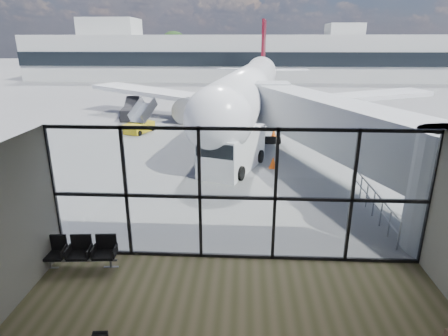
# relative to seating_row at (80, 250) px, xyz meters

# --- Properties ---
(ground) EXTENTS (220.00, 220.00, 0.00)m
(ground) POSITION_rel_seating_row_xyz_m (5.01, 40.75, -0.58)
(ground) COLOR slate
(ground) RESTS_ON ground
(lounge_shell) EXTENTS (12.02, 8.01, 4.51)m
(lounge_shell) POSITION_rel_seating_row_xyz_m (5.01, -4.05, 2.07)
(lounge_shell) COLOR brown
(lounge_shell) RESTS_ON ground
(glass_curtain_wall) EXTENTS (12.10, 0.12, 4.50)m
(glass_curtain_wall) POSITION_rel_seating_row_xyz_m (5.01, 0.75, 1.67)
(glass_curtain_wall) COLOR white
(glass_curtain_wall) RESTS_ON ground
(jet_bridge) EXTENTS (8.00, 16.50, 4.33)m
(jet_bridge) POSITION_rel_seating_row_xyz_m (9.91, 7.83, 2.18)
(jet_bridge) COLOR #AAAEB0
(jet_bridge) RESTS_ON ground
(apron_railing) EXTENTS (0.06, 5.46, 1.11)m
(apron_railing) POSITION_rel_seating_row_xyz_m (10.61, 4.25, 0.14)
(apron_railing) COLOR gray
(apron_railing) RESTS_ON ground
(far_terminal) EXTENTS (80.00, 12.20, 11.00)m
(far_terminal) POSITION_rel_seating_row_xyz_m (4.42, 62.72, 3.63)
(far_terminal) COLOR #A9A9A4
(far_terminal) RESTS_ON ground
(tree_0) EXTENTS (4.95, 4.95, 7.12)m
(tree_0) POSITION_rel_seating_row_xyz_m (-39.99, 72.75, 4.05)
(tree_0) COLOR #382619
(tree_0) RESTS_ON ground
(tree_1) EXTENTS (5.61, 5.61, 8.07)m
(tree_1) POSITION_rel_seating_row_xyz_m (-33.99, 72.75, 4.68)
(tree_1) COLOR #382619
(tree_1) RESTS_ON ground
(tree_2) EXTENTS (6.27, 6.27, 9.03)m
(tree_2) POSITION_rel_seating_row_xyz_m (-27.99, 72.75, 5.30)
(tree_2) COLOR #382619
(tree_2) RESTS_ON ground
(tree_3) EXTENTS (4.95, 4.95, 7.12)m
(tree_3) POSITION_rel_seating_row_xyz_m (-21.99, 72.75, 4.05)
(tree_3) COLOR #382619
(tree_3) RESTS_ON ground
(tree_4) EXTENTS (5.61, 5.61, 8.07)m
(tree_4) POSITION_rel_seating_row_xyz_m (-15.99, 72.75, 4.68)
(tree_4) COLOR #382619
(tree_4) RESTS_ON ground
(tree_5) EXTENTS (6.27, 6.27, 9.03)m
(tree_5) POSITION_rel_seating_row_xyz_m (-9.99, 72.75, 5.30)
(tree_5) COLOR #382619
(tree_5) RESTS_ON ground
(seating_row) EXTENTS (2.35, 0.83, 1.04)m
(seating_row) POSITION_rel_seating_row_xyz_m (0.00, 0.00, 0.00)
(seating_row) COLOR gray
(seating_row) RESTS_ON ground
(airliner) EXTENTS (32.11, 37.34, 9.63)m
(airliner) POSITION_rel_seating_row_xyz_m (5.71, 25.38, 2.36)
(airliner) COLOR white
(airliner) RESTS_ON ground
(service_van) EXTENTS (3.81, 5.50, 2.20)m
(service_van) POSITION_rel_seating_row_xyz_m (4.53, 10.00, 0.55)
(service_van) COLOR white
(service_van) RESTS_ON ground
(belt_loader) EXTENTS (2.02, 4.22, 1.87)m
(belt_loader) POSITION_rel_seating_row_xyz_m (-5.40, 23.88, 0.05)
(belt_loader) COLOR black
(belt_loader) RESTS_ON ground
(mobile_stairs) EXTENTS (2.35, 3.29, 2.11)m
(mobile_stairs) POSITION_rel_seating_row_xyz_m (-3.21, 18.76, -0.07)
(mobile_stairs) COLOR gold
(mobile_stairs) RESTS_ON ground
(traffic_cone_b) EXTENTS (0.46, 0.46, 0.66)m
(traffic_cone_b) POSITION_rel_seating_row_xyz_m (6.89, 10.33, -0.27)
(traffic_cone_b) COLOR #FF540D
(traffic_cone_b) RESTS_ON ground
(traffic_cone_c) EXTENTS (0.43, 0.43, 0.61)m
(traffic_cone_c) POSITION_rel_seating_row_xyz_m (7.46, 17.75, -0.29)
(traffic_cone_c) COLOR #FF5A0D
(traffic_cone_c) RESTS_ON ground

